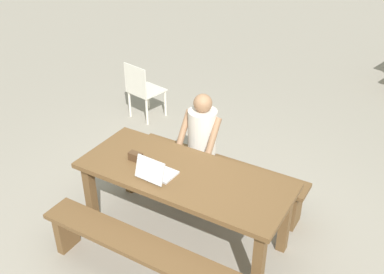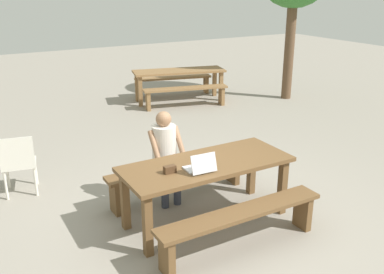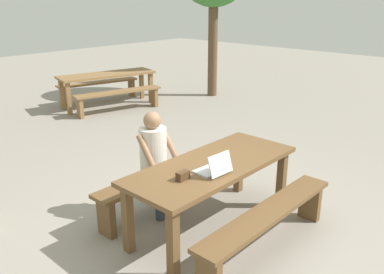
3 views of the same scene
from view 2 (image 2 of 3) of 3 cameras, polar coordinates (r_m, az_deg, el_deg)
name	(u,v)px [view 2 (image 2 of 3)]	position (r m, az deg, el deg)	size (l,w,h in m)	color
ground_plane	(206,220)	(5.54, 1.84, -10.73)	(30.00, 30.00, 0.00)	gray
picnic_table_front	(207,171)	(5.23, 1.92, -4.40)	(2.05, 0.84, 0.78)	brown
bench_near	(241,220)	(4.84, 6.45, -10.71)	(2.01, 0.30, 0.48)	brown
bench_far	(178,172)	(5.92, -1.80, -4.61)	(2.01, 0.30, 0.48)	brown
laptop	(200,166)	(4.93, 1.09, -3.85)	(0.32, 0.31, 0.23)	silver
small_pouch	(170,169)	(4.89, -2.92, -4.24)	(0.14, 0.07, 0.09)	#4C331E
person_seated	(165,150)	(5.66, -3.48, -1.68)	(0.43, 0.42, 1.25)	#333847
plastic_chair	(19,163)	(6.39, -21.69, -3.19)	(0.52, 0.52, 0.87)	silver
picnic_table_mid	(179,75)	(10.71, -1.71, 8.12)	(2.30, 1.20, 0.77)	olive
bench_mid_south	(186,92)	(10.20, -0.84, 5.87)	(1.99, 0.77, 0.48)	olive
bench_mid_north	(173,81)	(11.35, -2.47, 7.29)	(1.99, 0.77, 0.48)	olive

